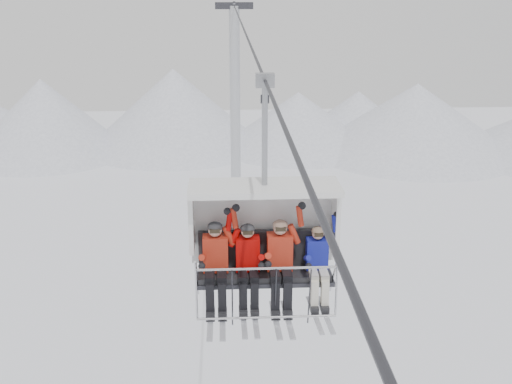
{
  "coord_description": "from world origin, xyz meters",
  "views": [
    {
      "loc": [
        -0.67,
        -12.9,
        14.91
      ],
      "look_at": [
        0.0,
        0.0,
        10.49
      ],
      "focal_mm": 45.0,
      "sensor_mm": 36.0,
      "label": 1
    }
  ],
  "objects_px": {
    "lift_tower_right": "(236,145)",
    "skier_center_left": "(248,263)",
    "chairlift_carrier": "(264,229)",
    "skier_center_right": "(280,260)",
    "skier_far_left": "(216,262)",
    "skier_far_right": "(318,263)"
  },
  "relations": [
    {
      "from": "lift_tower_right",
      "to": "skier_center_left",
      "type": "bearing_deg",
      "value": -90.67
    },
    {
      "from": "chairlift_carrier",
      "to": "skier_center_right",
      "type": "bearing_deg",
      "value": -49.0
    },
    {
      "from": "chairlift_carrier",
      "to": "skier_center_right",
      "type": "distance_m",
      "value": 0.62
    },
    {
      "from": "skier_far_left",
      "to": "skier_far_right",
      "type": "xyz_separation_m",
      "value": [
        1.76,
        -0.02,
        -0.06
      ]
    },
    {
      "from": "lift_tower_right",
      "to": "chairlift_carrier",
      "type": "relative_size",
      "value": 3.38
    },
    {
      "from": "skier_center_left",
      "to": "lift_tower_right",
      "type": "bearing_deg",
      "value": 89.33
    },
    {
      "from": "skier_center_left",
      "to": "skier_center_right",
      "type": "xyz_separation_m",
      "value": [
        0.55,
        0.01,
        0.03
      ]
    },
    {
      "from": "chairlift_carrier",
      "to": "skier_center_right",
      "type": "xyz_separation_m",
      "value": [
        0.26,
        -0.3,
        -0.47
      ]
    },
    {
      "from": "chairlift_carrier",
      "to": "lift_tower_right",
      "type": "bearing_deg",
      "value": 90.0
    },
    {
      "from": "chairlift_carrier",
      "to": "skier_far_right",
      "type": "distance_m",
      "value": 1.11
    },
    {
      "from": "chairlift_carrier",
      "to": "skier_center_left",
      "type": "distance_m",
      "value": 0.66
    },
    {
      "from": "skier_far_left",
      "to": "skier_center_right",
      "type": "height_order",
      "value": "skier_center_right"
    },
    {
      "from": "skier_center_left",
      "to": "skier_center_right",
      "type": "height_order",
      "value": "skier_center_right"
    },
    {
      "from": "skier_far_left",
      "to": "skier_far_right",
      "type": "height_order",
      "value": "skier_far_left"
    },
    {
      "from": "skier_center_left",
      "to": "skier_center_right",
      "type": "relative_size",
      "value": 0.98
    },
    {
      "from": "skier_center_right",
      "to": "skier_far_right",
      "type": "distance_m",
      "value": 0.65
    },
    {
      "from": "lift_tower_right",
      "to": "chairlift_carrier",
      "type": "bearing_deg",
      "value": -90.0
    },
    {
      "from": "lift_tower_right",
      "to": "chairlift_carrier",
      "type": "distance_m",
      "value": 25.09
    },
    {
      "from": "skier_center_left",
      "to": "skier_center_right",
      "type": "distance_m",
      "value": 0.55
    },
    {
      "from": "lift_tower_right",
      "to": "skier_far_left",
      "type": "bearing_deg",
      "value": -91.94
    },
    {
      "from": "skier_center_right",
      "to": "lift_tower_right",
      "type": "bearing_deg",
      "value": 90.61
    },
    {
      "from": "skier_far_left",
      "to": "chairlift_carrier",
      "type": "bearing_deg",
      "value": 19.89
    }
  ]
}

